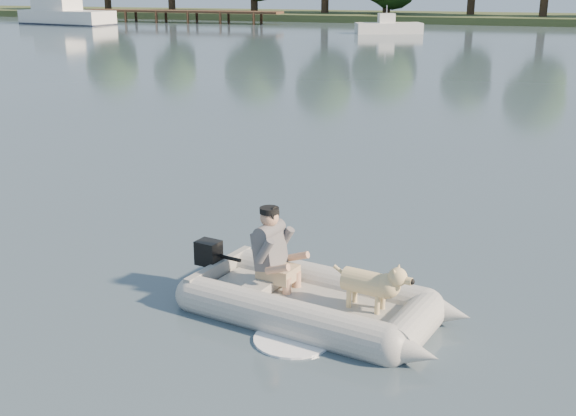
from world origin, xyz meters
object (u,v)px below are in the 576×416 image
at_px(dinghy, 317,272).
at_px(dog, 366,286).
at_px(cabin_cruiser, 66,10).
at_px(motorboat, 389,20).
at_px(dock, 182,17).
at_px(man, 271,246).

xyz_separation_m(dinghy, dog, (0.57, -0.08, -0.06)).
xyz_separation_m(cabin_cruiser, motorboat, (27.41, -1.97, -0.24)).
xyz_separation_m(dinghy, cabin_cruiser, (-34.84, 46.02, 0.62)).
height_order(dock, dog, dock).
bearing_deg(motorboat, dock, 137.50).
bearing_deg(man, cabin_cruiser, 139.05).
bearing_deg(motorboat, man, -103.16).
bearing_deg(dock, motorboat, -20.49).
distance_m(dinghy, cabin_cruiser, 57.73).
bearing_deg(man, dock, 129.49).
height_order(dock, motorboat, motorboat).
xyz_separation_m(dock, dog, (27.45, -51.40, -0.06)).
distance_m(dinghy, man, 0.65).
distance_m(man, dog, 1.22).
distance_m(dock, motorboat, 20.76).
distance_m(dock, man, 57.50).
relative_size(dock, motorboat, 3.83).
bearing_deg(dock, dinghy, -62.36).
height_order(man, motorboat, motorboat).
xyz_separation_m(man, dog, (1.17, -0.26, -0.23)).
distance_m(dock, dog, 58.27).
relative_size(dinghy, dog, 5.15).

